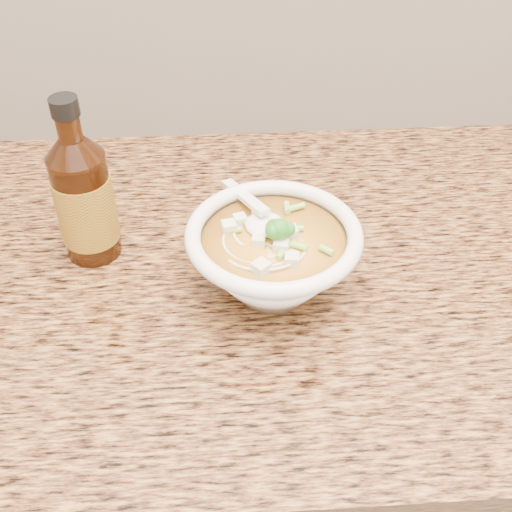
{
  "coord_description": "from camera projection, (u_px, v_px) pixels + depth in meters",
  "views": [
    {
      "loc": [
        -0.18,
        1.06,
        1.43
      ],
      "look_at": [
        -0.15,
        1.62,
        0.95
      ],
      "focal_mm": 45.0,
      "sensor_mm": 36.0,
      "label": 1
    }
  ],
  "objects": [
    {
      "name": "cabinet",
      "position": [
        337.0,
        454.0,
        1.13
      ],
      "size": [
        4.0,
        0.65,
        0.86
      ],
      "primitive_type": "cube",
      "color": "black",
      "rests_on": "ground"
    },
    {
      "name": "counter_slab",
      "position": [
        366.0,
        263.0,
        0.83
      ],
      "size": [
        4.0,
        0.68,
        0.04
      ],
      "primitive_type": "cube",
      "color": "olive",
      "rests_on": "cabinet"
    },
    {
      "name": "soup_bowl",
      "position": [
        273.0,
        258.0,
        0.74
      ],
      "size": [
        0.2,
        0.22,
        0.11
      ],
      "rotation": [
        0.0,
        0.0,
        0.42
      ],
      "color": "white",
      "rests_on": "counter_slab"
    },
    {
      "name": "hot_sauce_bottle",
      "position": [
        84.0,
        200.0,
        0.77
      ],
      "size": [
        0.08,
        0.08,
        0.21
      ],
      "rotation": [
        0.0,
        0.0,
        0.19
      ],
      "color": "#3D1A08",
      "rests_on": "counter_slab"
    }
  ]
}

